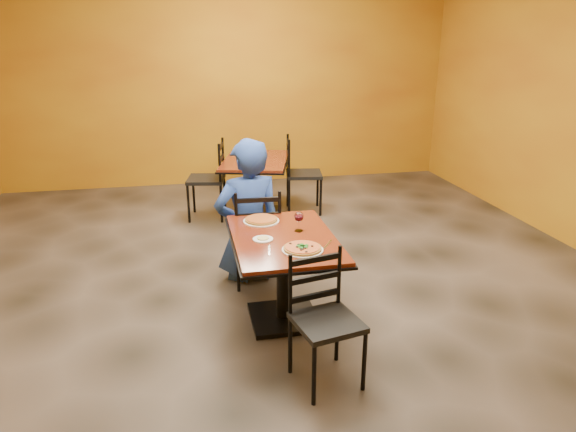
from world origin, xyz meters
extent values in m
cube|color=black|center=(0.00, 0.00, 0.00)|extent=(7.00, 8.00, 0.01)
cube|color=#BA8714|center=(0.00, 4.00, 1.50)|extent=(7.00, 0.01, 3.00)
cube|color=maroon|center=(0.00, -0.50, 0.73)|extent=(0.80, 1.20, 0.03)
cube|color=black|center=(0.00, -0.50, 0.71)|extent=(0.83, 1.23, 0.02)
cylinder|color=black|center=(0.00, -0.50, 0.37)|extent=(0.12, 0.12, 0.66)
cube|color=black|center=(0.00, -0.50, 0.02)|extent=(0.55, 0.55, 0.04)
cube|color=maroon|center=(0.17, 2.27, 0.74)|extent=(1.08, 1.36, 0.03)
cube|color=black|center=(0.17, 2.27, 0.71)|extent=(1.12, 1.40, 0.02)
cylinder|color=black|center=(0.17, 2.27, 0.37)|extent=(0.12, 0.12, 0.66)
cube|color=black|center=(0.17, 2.27, 0.02)|extent=(0.67, 0.67, 0.04)
imported|color=navy|center=(-0.17, 0.41, 0.69)|extent=(0.74, 0.56, 1.38)
cylinder|color=white|center=(0.08, -0.81, 0.76)|extent=(0.31, 0.31, 0.01)
cylinder|color=maroon|center=(0.08, -0.81, 0.77)|extent=(0.28, 0.28, 0.02)
cylinder|color=white|center=(-0.12, -0.11, 0.76)|extent=(0.31, 0.31, 0.01)
cylinder|color=#C36F25|center=(-0.12, -0.11, 0.77)|extent=(0.28, 0.28, 0.02)
cylinder|color=white|center=(-0.17, -0.54, 0.76)|extent=(0.16, 0.16, 0.01)
cylinder|color=tan|center=(-0.17, -0.54, 0.76)|extent=(0.09, 0.09, 0.01)
cube|color=silver|center=(-0.16, -0.75, 0.75)|extent=(0.05, 0.19, 0.00)
cube|color=silver|center=(0.30, -0.74, 0.75)|extent=(0.13, 0.18, 0.00)
camera|label=1|loc=(-0.73, -4.26, 2.25)|focal=32.28mm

